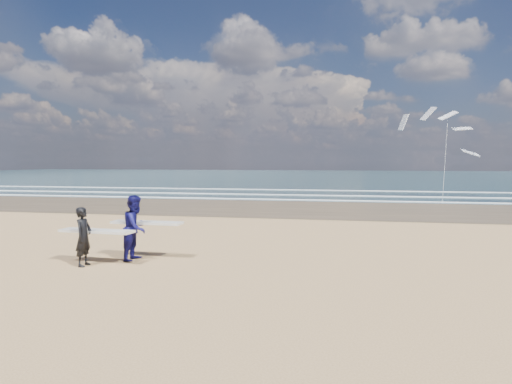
# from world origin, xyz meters

# --- Properties ---
(ocean) EXTENTS (220.00, 100.00, 0.02)m
(ocean) POSITION_xyz_m (20.00, 72.00, 0.01)
(ocean) COLOR #1B363D
(ocean) RESTS_ON ground
(surfer_near) EXTENTS (2.23, 0.99, 1.66)m
(surfer_near) POSITION_xyz_m (-0.22, 0.83, 0.85)
(surfer_near) COLOR black
(surfer_near) RESTS_ON ground
(surfer_far) EXTENTS (2.21, 1.12, 1.94)m
(surfer_far) POSITION_xyz_m (0.84, 1.81, 0.97)
(surfer_far) COLOR #0F0D49
(surfer_far) RESTS_ON ground
(kite_1) EXTENTS (6.66, 4.83, 7.75)m
(kite_1) POSITION_xyz_m (14.33, 26.32, 4.55)
(kite_1) COLOR slate
(kite_1) RESTS_ON ground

